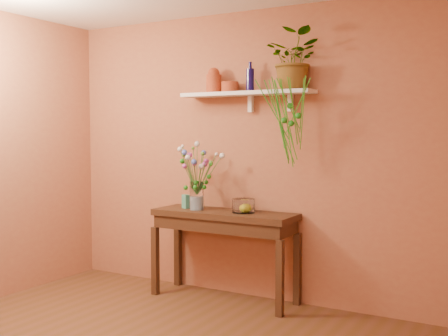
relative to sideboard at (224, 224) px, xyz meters
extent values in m
cube|color=#9F613F|center=(0.12, 0.24, 0.64)|extent=(4.00, 0.04, 2.70)
cube|color=#9F613F|center=(2.12, -1.76, 0.64)|extent=(0.04, 4.00, 2.70)
cube|color=#3E2817|center=(0.00, 0.00, 0.09)|extent=(1.37, 0.44, 0.06)
cube|color=#3E2817|center=(0.00, 0.00, 0.00)|extent=(1.32, 0.41, 0.12)
cube|color=#3E2817|center=(-0.66, -0.19, -0.38)|extent=(0.06, 0.06, 0.66)
cube|color=#3E2817|center=(0.66, -0.19, -0.38)|extent=(0.06, 0.06, 0.66)
cube|color=#3E2817|center=(-0.66, 0.19, -0.38)|extent=(0.06, 0.06, 0.66)
cube|color=#3E2817|center=(0.66, 0.19, -0.38)|extent=(0.06, 0.06, 0.66)
cube|color=white|center=(0.17, 0.11, 1.21)|extent=(1.30, 0.24, 0.04)
cube|color=white|center=(0.17, 0.21, 1.12)|extent=(0.04, 0.05, 0.15)
cube|color=white|center=(0.57, 0.21, 1.12)|extent=(0.04, 0.05, 0.15)
cylinder|color=#A64A25|center=(-0.18, 0.12, 1.31)|extent=(0.15, 0.15, 0.17)
sphere|color=#A64A25|center=(-0.18, 0.12, 1.41)|extent=(0.11, 0.11, 0.11)
cylinder|color=#A64A25|center=(-0.01, 0.12, 1.28)|extent=(0.18, 0.18, 0.10)
cylinder|color=#0F0A42|center=(0.20, 0.13, 1.33)|extent=(0.09, 0.09, 0.21)
cylinder|color=#0F0A42|center=(0.20, 0.13, 1.47)|extent=(0.03, 0.03, 0.06)
imported|color=#1E7317|center=(0.64, 0.13, 1.49)|extent=(0.48, 0.42, 0.52)
cylinder|color=#1E7317|center=(0.55, 0.01, 0.94)|extent=(0.25, 0.12, 0.73)
cylinder|color=#2C8719|center=(0.56, -0.03, 0.96)|extent=(0.15, 0.11, 0.69)
cylinder|color=#2C8719|center=(0.73, -0.01, 1.08)|extent=(0.25, 0.06, 0.46)
cylinder|color=#1E7317|center=(0.50, -0.04, 1.05)|extent=(0.25, 0.19, 0.52)
cylinder|color=#2C8719|center=(0.81, -0.09, 1.01)|extent=(0.16, 0.29, 0.61)
cylinder|color=#2C8719|center=(0.57, 0.02, 0.96)|extent=(0.12, 0.10, 0.70)
cylinder|color=#1E7317|center=(0.55, 0.02, 1.01)|extent=(0.09, 0.05, 0.60)
cylinder|color=#2C8719|center=(0.64, -0.05, 1.03)|extent=(0.08, 0.15, 0.57)
cylinder|color=#2C8719|center=(0.66, -0.05, 1.10)|extent=(0.13, 0.21, 0.43)
cylinder|color=#1E7317|center=(0.61, -0.10, 0.94)|extent=(0.01, 0.36, 0.73)
cylinder|color=#2C8719|center=(0.62, 0.00, 0.96)|extent=(0.18, 0.10, 0.69)
cylinder|color=#2C8719|center=(0.72, -0.07, 1.03)|extent=(0.01, 0.29, 0.55)
cylinder|color=#1E7317|center=(0.77, -0.01, 1.08)|extent=(0.08, 0.11, 0.46)
cylinder|color=#2C8719|center=(0.71, -0.05, 1.03)|extent=(0.01, 0.19, 0.56)
cylinder|color=#2C8719|center=(0.64, -0.03, 0.93)|extent=(0.08, 0.11, 0.76)
sphere|color=#1E7317|center=(0.75, -0.05, 0.99)|extent=(0.05, 0.05, 0.05)
sphere|color=#1E7317|center=(0.68, -0.05, 0.93)|extent=(0.05, 0.05, 0.05)
sphere|color=#1E7317|center=(0.63, -0.06, 0.96)|extent=(0.05, 0.05, 0.05)
sphere|color=#1E7317|center=(0.67, -0.02, 1.08)|extent=(0.05, 0.05, 0.05)
cylinder|color=white|center=(-0.27, -0.05, 0.26)|extent=(0.13, 0.13, 0.27)
cylinder|color=silver|center=(-0.27, -0.05, 0.19)|extent=(0.12, 0.12, 0.13)
cylinder|color=#386B28|center=(-0.26, -0.14, 0.45)|extent=(0.03, 0.19, 0.36)
sphere|color=silver|center=(-0.25, -0.23, 0.62)|extent=(0.05, 0.05, 0.05)
cylinder|color=#386B28|center=(-0.24, -0.11, 0.42)|extent=(0.06, 0.13, 0.30)
sphere|color=#B93FA3|center=(-0.22, -0.17, 0.57)|extent=(0.05, 0.05, 0.05)
cylinder|color=#386B28|center=(-0.23, -0.13, 0.43)|extent=(0.08, 0.18, 0.32)
sphere|color=#495FC5|center=(-0.19, -0.22, 0.59)|extent=(0.05, 0.05, 0.05)
cylinder|color=#386B28|center=(-0.22, -0.08, 0.40)|extent=(0.10, 0.08, 0.27)
sphere|color=silver|center=(-0.18, -0.12, 0.54)|extent=(0.05, 0.05, 0.05)
cylinder|color=#386B28|center=(-0.23, -0.07, 0.46)|extent=(0.10, 0.05, 0.39)
sphere|color=#5B9032|center=(-0.18, -0.09, 0.66)|extent=(0.04, 0.04, 0.04)
cylinder|color=#386B28|center=(-0.22, -0.05, 0.43)|extent=(0.12, 0.02, 0.32)
sphere|color=#B93FA3|center=(-0.16, -0.06, 0.59)|extent=(0.04, 0.04, 0.04)
cylinder|color=#386B28|center=(-0.20, -0.03, 0.41)|extent=(0.15, 0.03, 0.29)
sphere|color=#1E7317|center=(-0.13, -0.02, 0.55)|extent=(0.03, 0.03, 0.03)
cylinder|color=#386B28|center=(-0.15, -0.01, 0.45)|extent=(0.24, 0.09, 0.37)
sphere|color=silver|center=(-0.04, 0.03, 0.63)|extent=(0.06, 0.06, 0.06)
cylinder|color=#386B28|center=(-0.24, -0.03, 0.41)|extent=(0.07, 0.04, 0.29)
sphere|color=#B93FA3|center=(-0.20, -0.01, 0.55)|extent=(0.05, 0.05, 0.05)
cylinder|color=#386B28|center=(-0.22, 0.00, 0.42)|extent=(0.11, 0.09, 0.30)
sphere|color=#5B9032|center=(-0.17, 0.04, 0.56)|extent=(0.04, 0.04, 0.04)
cylinder|color=#386B28|center=(-0.21, 0.04, 0.46)|extent=(0.12, 0.17, 0.38)
sphere|color=silver|center=(-0.15, 0.12, 0.64)|extent=(0.03, 0.03, 0.03)
cylinder|color=#386B28|center=(-0.25, 0.01, 0.42)|extent=(0.05, 0.11, 0.31)
sphere|color=#B93FA3|center=(-0.23, 0.06, 0.58)|extent=(0.05, 0.05, 0.05)
cylinder|color=#386B28|center=(-0.29, 0.05, 0.46)|extent=(0.05, 0.21, 0.39)
sphere|color=#495FC5|center=(-0.32, 0.15, 0.66)|extent=(0.05, 0.05, 0.05)
cylinder|color=#386B28|center=(-0.30, 0.00, 0.51)|extent=(0.06, 0.09, 0.47)
sphere|color=silver|center=(-0.32, 0.04, 0.74)|extent=(0.05, 0.05, 0.05)
cylinder|color=#386B28|center=(-0.33, 0.01, 0.48)|extent=(0.12, 0.12, 0.43)
sphere|color=#5B9032|center=(-0.39, 0.07, 0.70)|extent=(0.03, 0.03, 0.03)
cylinder|color=#386B28|center=(-0.32, 0.01, 0.41)|extent=(0.11, 0.13, 0.28)
sphere|color=#B93FA3|center=(-0.38, 0.07, 0.54)|extent=(0.04, 0.04, 0.04)
cylinder|color=#386B28|center=(-0.36, -0.03, 0.42)|extent=(0.18, 0.03, 0.31)
sphere|color=#1E7317|center=(-0.45, -0.02, 0.58)|extent=(0.05, 0.05, 0.05)
cylinder|color=#386B28|center=(-0.37, -0.01, 0.49)|extent=(0.21, 0.07, 0.45)
sphere|color=silver|center=(-0.47, 0.02, 0.72)|extent=(0.03, 0.03, 0.03)
cylinder|color=#386B28|center=(-0.31, -0.05, 0.45)|extent=(0.08, 0.01, 0.37)
sphere|color=#B93FA3|center=(-0.34, -0.05, 0.64)|extent=(0.05, 0.05, 0.05)
cylinder|color=#386B28|center=(-0.33, -0.07, 0.46)|extent=(0.11, 0.06, 0.38)
sphere|color=#5B9032|center=(-0.38, -0.10, 0.64)|extent=(0.04, 0.04, 0.04)
cylinder|color=#386B28|center=(-0.34, -0.09, 0.48)|extent=(0.14, 0.09, 0.43)
sphere|color=silver|center=(-0.40, -0.13, 0.69)|extent=(0.05, 0.05, 0.05)
cylinder|color=#386B28|center=(-0.31, -0.09, 0.40)|extent=(0.09, 0.09, 0.27)
sphere|color=#B93FA3|center=(-0.35, -0.13, 0.54)|extent=(0.05, 0.05, 0.05)
cylinder|color=#386B28|center=(-0.29, -0.12, 0.47)|extent=(0.04, 0.16, 0.40)
sphere|color=#495FC5|center=(-0.30, -0.20, 0.67)|extent=(0.05, 0.05, 0.05)
sphere|color=#1E7317|center=(-0.14, -0.04, 0.44)|extent=(0.04, 0.04, 0.04)
sphere|color=#1E7317|center=(-0.32, -0.15, 0.34)|extent=(0.04, 0.04, 0.04)
sphere|color=#1E7317|center=(-0.25, -0.09, 0.38)|extent=(0.04, 0.04, 0.04)
sphere|color=#1E7317|center=(-0.21, -0.16, 0.35)|extent=(0.04, 0.04, 0.04)
sphere|color=#1E7317|center=(-0.26, 0.10, 0.37)|extent=(0.04, 0.04, 0.04)
sphere|color=#1E7317|center=(-0.19, -0.04, 0.34)|extent=(0.04, 0.04, 0.04)
cylinder|color=white|center=(0.20, 0.01, 0.18)|extent=(0.21, 0.21, 0.13)
cylinder|color=white|center=(0.20, 0.01, 0.13)|extent=(0.21, 0.21, 0.01)
sphere|color=yellow|center=(0.21, 0.01, 0.17)|extent=(0.08, 0.08, 0.08)
cube|color=teal|center=(-0.42, -0.01, 0.19)|extent=(0.08, 0.07, 0.13)
camera|label=1|loc=(2.55, -4.44, 0.85)|focal=44.60mm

